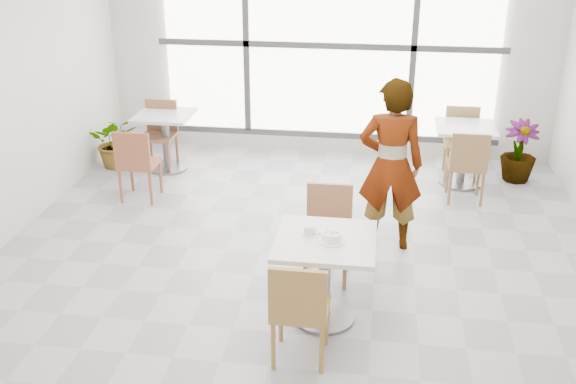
# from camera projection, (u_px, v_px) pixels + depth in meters

# --- Properties ---
(floor) EXTENTS (7.00, 7.00, 0.00)m
(floor) POSITION_uv_depth(u_px,v_px,m) (293.00, 278.00, 6.22)
(floor) COLOR #9E9EA5
(floor) RESTS_ON ground
(wall_back) EXTENTS (6.00, 0.00, 6.00)m
(wall_back) POSITION_uv_depth(u_px,v_px,m) (329.00, 44.00, 8.81)
(wall_back) COLOR silver
(wall_back) RESTS_ON ground
(window) EXTENTS (4.60, 0.07, 2.52)m
(window) POSITION_uv_depth(u_px,v_px,m) (329.00, 45.00, 8.75)
(window) COLOR white
(window) RESTS_ON ground
(main_table) EXTENTS (0.80, 0.80, 0.75)m
(main_table) POSITION_uv_depth(u_px,v_px,m) (325.00, 264.00, 5.41)
(main_table) COLOR silver
(main_table) RESTS_ON ground
(chair_near) EXTENTS (0.42, 0.42, 0.87)m
(chair_near) POSITION_uv_depth(u_px,v_px,m) (299.00, 307.00, 4.87)
(chair_near) COLOR #9F753A
(chair_near) RESTS_ON ground
(chair_far) EXTENTS (0.42, 0.42, 0.87)m
(chair_far) POSITION_uv_depth(u_px,v_px,m) (328.00, 226.00, 6.10)
(chair_far) COLOR #996543
(chair_far) RESTS_ON ground
(oatmeal_bowl) EXTENTS (0.21, 0.21, 0.10)m
(oatmeal_bowl) POSITION_uv_depth(u_px,v_px,m) (332.00, 237.00, 5.26)
(oatmeal_bowl) COLOR white
(oatmeal_bowl) RESTS_ON main_table
(coffee_cup) EXTENTS (0.16, 0.13, 0.07)m
(coffee_cup) POSITION_uv_depth(u_px,v_px,m) (310.00, 231.00, 5.39)
(coffee_cup) COLOR silver
(coffee_cup) RESTS_ON main_table
(person) EXTENTS (0.65, 0.44, 1.74)m
(person) POSITION_uv_depth(u_px,v_px,m) (391.00, 166.00, 6.48)
(person) COLOR black
(person) RESTS_ON ground
(bg_table_left) EXTENTS (0.70, 0.70, 0.75)m
(bg_table_left) POSITION_uv_depth(u_px,v_px,m) (166.00, 133.00, 8.60)
(bg_table_left) COLOR silver
(bg_table_left) RESTS_ON ground
(bg_table_right) EXTENTS (0.70, 0.70, 0.75)m
(bg_table_right) POSITION_uv_depth(u_px,v_px,m) (464.00, 147.00, 8.13)
(bg_table_right) COLOR silver
(bg_table_right) RESTS_ON ground
(bg_chair_left_near) EXTENTS (0.42, 0.42, 0.87)m
(bg_chair_left_near) POSITION_uv_depth(u_px,v_px,m) (136.00, 160.00, 7.65)
(bg_chair_left_near) COLOR #955034
(bg_chair_left_near) RESTS_ON ground
(bg_chair_left_far) EXTENTS (0.42, 0.42, 0.87)m
(bg_chair_left_far) POSITION_uv_depth(u_px,v_px,m) (160.00, 129.00, 8.72)
(bg_chair_left_far) COLOR brown
(bg_chair_left_far) RESTS_ON ground
(bg_chair_right_near) EXTENTS (0.42, 0.42, 0.87)m
(bg_chair_right_near) POSITION_uv_depth(u_px,v_px,m) (468.00, 162.00, 7.61)
(bg_chair_right_near) COLOR olive
(bg_chair_right_near) RESTS_ON ground
(bg_chair_right_far) EXTENTS (0.42, 0.42, 0.87)m
(bg_chair_right_far) POSITION_uv_depth(u_px,v_px,m) (462.00, 137.00, 8.42)
(bg_chair_right_far) COLOR #997F49
(bg_chair_right_far) RESTS_ON ground
(plant_left) EXTENTS (0.77, 0.72, 0.69)m
(plant_left) POSITION_uv_depth(u_px,v_px,m) (115.00, 141.00, 8.74)
(plant_left) COLOR #4D8542
(plant_left) RESTS_ON ground
(plant_right) EXTENTS (0.44, 0.44, 0.77)m
(plant_right) POSITION_uv_depth(u_px,v_px,m) (519.00, 151.00, 8.27)
(plant_right) COLOR #43723E
(plant_right) RESTS_ON ground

